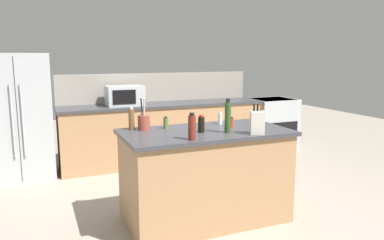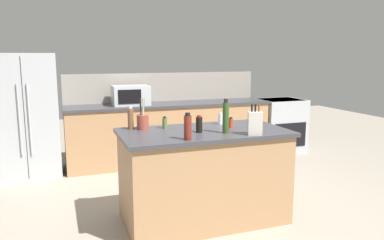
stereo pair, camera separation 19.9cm
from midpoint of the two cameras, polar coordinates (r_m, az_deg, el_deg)
ground_plane at (r=4.02m, az=3.22°, el=-14.86°), size 14.00×14.00×0.00m
back_counter_run at (r=5.95m, az=-2.39°, el=-1.91°), size 3.22×0.66×0.94m
wall_backsplash at (r=6.15m, az=-3.32°, el=5.05°), size 3.18×0.03×0.46m
kitchen_island at (r=3.85m, az=3.29°, el=-8.46°), size 1.67×0.88×0.94m
refrigerator at (r=5.68m, az=-23.00°, el=0.69°), size 0.85×0.75×1.71m
range_oven at (r=6.83m, az=14.09°, el=-0.71°), size 0.76×0.65×0.92m
microwave at (r=5.70m, az=-8.35°, el=3.75°), size 0.54×0.39×0.29m
knife_block at (r=3.57m, az=11.15°, el=-0.45°), size 0.16×0.14×0.29m
utensil_crock at (r=3.79m, az=-6.03°, el=-0.22°), size 0.12×0.12×0.32m
spice_jar_paprika at (r=3.89m, az=7.38°, el=-0.44°), size 0.05×0.05×0.11m
spice_jar_oregano at (r=3.83m, az=-2.68°, el=-0.44°), size 0.05×0.05×0.12m
pepper_grinder at (r=3.81m, az=-7.88°, el=0.25°), size 0.06×0.06×0.24m
olive_oil_bottle at (r=3.60m, az=6.74°, el=0.44°), size 0.06×0.06×0.33m
salt_shaker at (r=4.08m, az=5.74°, el=0.20°), size 0.05×0.05×0.13m
vinegar_bottle at (r=3.30m, az=1.07°, el=-1.10°), size 0.07×0.07×0.24m
soy_sauce_bottle at (r=3.63m, az=2.67°, el=-0.67°), size 0.06×0.06×0.17m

